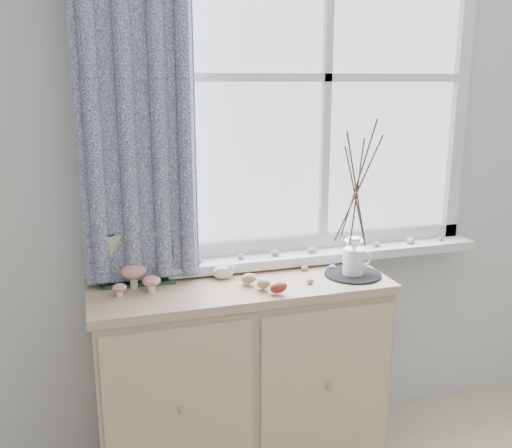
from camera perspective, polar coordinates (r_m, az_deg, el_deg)
name	(u,v)px	position (r m, az deg, el deg)	size (l,w,h in m)	color
sideboard	(241,378)	(2.47, -1.46, -15.15)	(1.20, 0.45, 0.85)	tan
botanical_book	(139,258)	(2.28, -11.63, -3.39)	(0.32, 0.13, 0.23)	#1E4026
toadstool_cluster	(136,276)	(2.25, -11.92, -5.11)	(0.18, 0.16, 0.10)	white
wooden_eggs	(263,283)	(2.21, 0.75, -5.92)	(0.13, 0.17, 0.07)	tan
songbird_figurine	(223,272)	(2.33, -3.33, -4.79)	(0.12, 0.05, 0.06)	white
crocheted_doily	(353,274)	(2.41, 9.66, -5.00)	(0.24, 0.24, 0.01)	black
twig_pitcher	(357,186)	(2.32, 10.04, 3.79)	(0.26, 0.26, 0.66)	white
sideboard_pebbles	(316,272)	(2.40, 5.99, -4.76)	(0.33, 0.23, 0.02)	#9B9C9E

